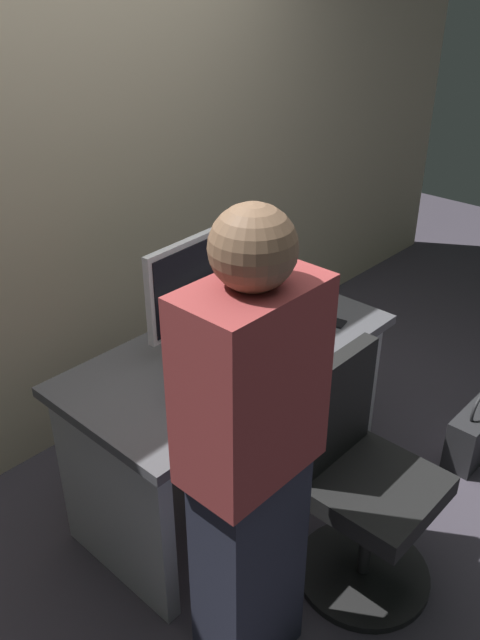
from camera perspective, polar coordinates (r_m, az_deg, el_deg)
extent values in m
plane|color=#3D3842|center=(3.07, -0.71, -14.64)|extent=(9.00, 9.00, 0.00)
cube|color=tan|center=(2.99, -14.32, 16.27)|extent=(6.40, 0.10, 3.00)
cube|color=#4C4C51|center=(2.61, -0.81, -2.89)|extent=(1.39, 0.70, 0.04)
cube|color=#B2B2B7|center=(2.53, -11.09, -15.83)|extent=(0.06, 0.62, 0.72)
cube|color=#B2B2B7|center=(3.23, 7.02, -4.17)|extent=(0.06, 0.62, 0.72)
cylinder|color=black|center=(2.77, 10.71, -21.10)|extent=(0.52, 0.52, 0.03)
cylinder|color=black|center=(2.61, 11.15, -18.14)|extent=(0.05, 0.05, 0.39)
cube|color=black|center=(2.45, 11.69, -14.39)|extent=(0.44, 0.44, 0.08)
cube|color=black|center=(2.36, 8.40, -7.78)|extent=(0.40, 0.06, 0.44)
cube|color=#262838|center=(2.21, 0.85, -21.02)|extent=(0.34, 0.20, 0.85)
cube|color=maroon|center=(1.72, 1.03, -5.61)|extent=(0.40, 0.24, 0.58)
sphere|color=brown|center=(1.54, 1.15, 6.40)|extent=(0.22, 0.22, 0.22)
cube|color=silver|center=(2.66, -3.58, -1.56)|extent=(0.21, 0.15, 0.02)
cube|color=silver|center=(2.64, -3.61, -0.66)|extent=(0.04, 0.03, 0.08)
cube|color=silver|center=(2.54, -3.76, 3.65)|extent=(0.54, 0.07, 0.36)
cube|color=black|center=(2.53, -3.51, 3.53)|extent=(0.50, 0.04, 0.32)
cube|color=#262626|center=(2.48, -1.19, -3.98)|extent=(0.43, 0.14, 0.02)
ellipsoid|color=white|center=(2.68, 3.64, -1.09)|extent=(0.06, 0.10, 0.03)
cylinder|color=white|center=(2.31, -5.08, -5.82)|extent=(0.07, 0.07, 0.09)
cube|color=#3359A5|center=(2.93, 2.84, 1.73)|extent=(0.18, 0.13, 0.03)
cube|color=#594C72|center=(2.90, 2.96, 2.00)|extent=(0.16, 0.16, 0.02)
cube|color=red|center=(2.90, 2.79, 2.61)|extent=(0.18, 0.18, 0.04)
cube|color=black|center=(2.82, 7.84, -0.06)|extent=(0.10, 0.16, 0.01)
cube|color=#262628|center=(3.34, 19.95, -9.56)|extent=(0.34, 0.14, 0.26)
torus|color=#262628|center=(3.25, 20.42, -7.34)|extent=(0.18, 0.02, 0.18)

